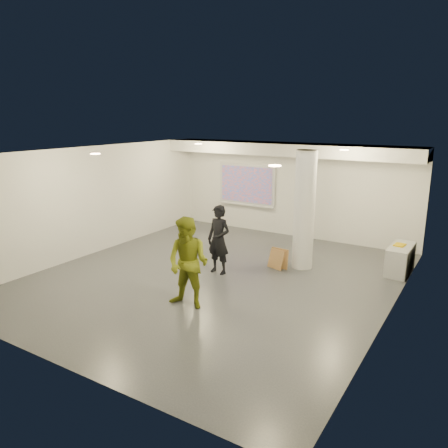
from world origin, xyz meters
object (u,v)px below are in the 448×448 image
Objects in this scene: projection_screen at (247,185)px; credenza at (400,259)px; column at (304,210)px; woman at (219,240)px; man at (188,263)px.

credenza is (5.32, -1.76, -1.18)m from projection_screen.
column is 2.27m from woman.
credenza is (2.22, 0.89, -1.15)m from column.
column is 1.43× the size of projection_screen.
column reaches higher than man.
column is 1.76× the size of woman.
credenza is at bearing 47.47° from man.
projection_screen is 6.47m from man.
man reaches higher than credenza.
man is (-1.07, -3.46, -0.56)m from column.
man is at bearing -70.09° from woman.
credenza is 0.69× the size of woman.
projection_screen is at bearing 139.44° from column.
man is (-3.29, -4.35, 0.59)m from credenza.
woman reaches higher than credenza.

